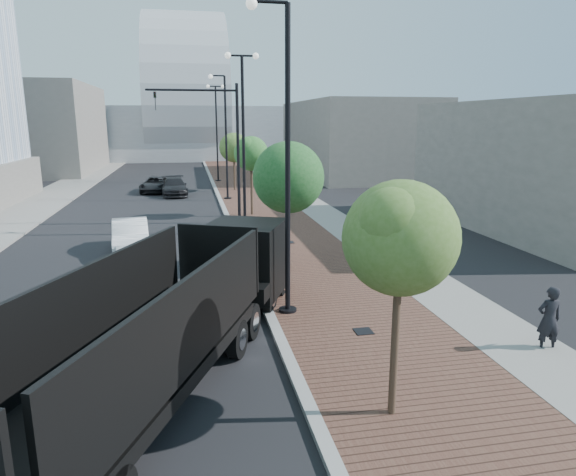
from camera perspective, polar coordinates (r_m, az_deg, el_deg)
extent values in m
cube|color=#4C2D23|center=(45.54, -3.70, 5.57)|extent=(7.00, 140.00, 0.12)
cube|color=slate|center=(45.96, -0.35, 5.68)|extent=(2.40, 140.00, 0.13)
cube|color=gray|center=(45.22, -8.12, 5.43)|extent=(0.30, 140.00, 0.14)
cube|color=slate|center=(46.42, -24.41, 4.58)|extent=(4.00, 140.00, 0.12)
cube|color=black|center=(16.67, -4.81, -2.32)|extent=(3.06, 3.11, 2.38)
cube|color=black|center=(18.26, -3.35, -3.47)|extent=(2.20, 1.31, 1.19)
cube|color=black|center=(15.48, -6.45, -5.88)|extent=(2.39, 1.60, 0.46)
cube|color=black|center=(10.87, -16.31, -14.91)|extent=(5.42, 8.60, 0.32)
cube|color=black|center=(10.71, -16.44, -13.18)|extent=(5.51, 8.63, 0.11)
cube|color=black|center=(10.93, -22.05, -7.84)|extent=(3.51, 7.75, 1.83)
cube|color=black|center=(9.85, -10.87, -9.38)|extent=(3.51, 7.75, 1.83)
cube|color=black|center=(14.25, -7.84, -2.21)|extent=(2.14, 1.03, 1.83)
cylinder|color=black|center=(16.75, -8.52, -6.12)|extent=(0.66, 1.03, 1.01)
cylinder|color=silver|center=(16.75, -8.52, -6.12)|extent=(0.51, 0.63, 0.55)
cylinder|color=black|center=(16.18, -2.11, -6.68)|extent=(0.66, 1.03, 1.01)
cylinder|color=silver|center=(16.18, -2.11, -6.68)|extent=(0.51, 0.63, 0.55)
cylinder|color=black|center=(18.17, -6.70, -4.53)|extent=(0.66, 1.03, 1.01)
cylinder|color=silver|center=(18.17, -6.70, -4.53)|extent=(0.51, 0.63, 0.55)
cylinder|color=black|center=(17.64, -0.77, -4.98)|extent=(0.66, 1.03, 1.01)
cylinder|color=silver|center=(17.64, -0.77, -4.98)|extent=(0.51, 0.63, 0.55)
cylinder|color=black|center=(14.03, -13.31, -10.23)|extent=(0.66, 1.03, 1.01)
cylinder|color=silver|center=(14.03, -13.31, -10.23)|extent=(0.51, 0.63, 0.55)
cylinder|color=black|center=(13.33, -5.71, -11.19)|extent=(0.66, 1.03, 1.01)
cylinder|color=silver|center=(13.33, -5.71, -11.19)|extent=(0.51, 0.63, 0.55)
cylinder|color=black|center=(15.03, -11.30, -8.52)|extent=(0.66, 1.03, 1.01)
cylinder|color=silver|center=(15.03, -11.30, -8.52)|extent=(0.51, 0.63, 0.55)
cylinder|color=black|center=(14.38, -4.19, -9.29)|extent=(0.66, 1.03, 1.01)
cylinder|color=silver|center=(14.38, -4.19, -9.29)|extent=(0.51, 0.63, 0.55)
imported|color=white|center=(24.62, -17.23, 0.21)|extent=(2.07, 4.65, 1.48)
imported|color=black|center=(44.83, -14.60, 5.82)|extent=(2.68, 4.86, 1.29)
imported|color=black|center=(42.57, -12.62, 5.64)|extent=(2.24, 4.97, 1.41)
imported|color=black|center=(15.07, 27.21, -8.11)|extent=(0.70, 0.50, 1.79)
cylinder|color=black|center=(16.16, -0.03, -8.22)|extent=(0.56, 0.56, 0.20)
cylinder|color=black|center=(15.12, -0.03, 7.95)|extent=(0.16, 0.16, 9.00)
cylinder|color=black|center=(15.30, -2.06, 24.95)|extent=(1.00, 0.10, 0.10)
sphere|color=silver|center=(15.22, -4.11, 24.72)|extent=(0.32, 0.32, 0.32)
cylinder|color=black|center=(27.57, -4.82, 0.72)|extent=(0.56, 0.56, 0.20)
cylinder|color=black|center=(26.97, -5.00, 10.15)|extent=(0.16, 0.16, 9.00)
cylinder|color=black|center=(27.12, -5.20, 19.68)|extent=(1.40, 0.10, 0.10)
sphere|color=silver|center=(27.05, -6.77, 19.67)|extent=(0.32, 0.32, 0.32)
sphere|color=silver|center=(27.20, -3.64, 19.69)|extent=(0.32, 0.32, 0.32)
cylinder|color=black|center=(39.33, -6.77, 4.39)|extent=(0.56, 0.56, 0.20)
cylinder|color=black|center=(38.91, -6.95, 10.98)|extent=(0.16, 0.16, 9.00)
cylinder|color=black|center=(38.98, -7.90, 17.58)|extent=(1.00, 0.10, 0.10)
sphere|color=silver|center=(38.95, -8.67, 17.45)|extent=(0.32, 0.32, 0.32)
cylinder|color=black|center=(51.20, -7.82, 6.35)|extent=(0.56, 0.56, 0.20)
cylinder|color=black|center=(50.88, -7.98, 11.42)|extent=(0.16, 0.16, 9.00)
cylinder|color=black|center=(50.96, -8.15, 16.48)|extent=(1.40, 0.10, 0.10)
sphere|color=silver|center=(50.92, -8.97, 16.45)|extent=(0.32, 0.32, 0.32)
sphere|color=silver|center=(51.00, -7.33, 16.50)|extent=(0.32, 0.32, 0.32)
cylinder|color=black|center=(29.98, -5.60, 9.24)|extent=(0.18, 0.18, 8.00)
cylinder|color=black|center=(29.83, -10.74, 15.98)|extent=(5.00, 0.12, 0.12)
imported|color=black|center=(29.84, -14.66, 14.63)|extent=(0.16, 0.20, 1.00)
cylinder|color=#382619|center=(10.48, 11.92, -10.84)|extent=(0.16, 0.16, 3.54)
sphere|color=#406221|center=(9.84, 12.47, 0.00)|extent=(2.22, 2.22, 2.22)
sphere|color=#406221|center=(10.33, 13.79, -0.90)|extent=(1.55, 1.55, 1.55)
sphere|color=#406221|center=(9.38, 11.62, 1.62)|extent=(1.33, 1.33, 1.33)
cylinder|color=#382619|center=(20.59, 0.03, 1.26)|extent=(0.16, 0.16, 3.51)
sphere|color=#1A4D1B|center=(20.28, 0.04, 6.81)|extent=(2.85, 2.85, 2.85)
sphere|color=#1A4D1B|center=(20.68, 0.97, 6.23)|extent=(2.00, 2.00, 2.00)
sphere|color=#1A4D1B|center=(19.89, -0.65, 7.70)|extent=(1.71, 1.71, 1.71)
cylinder|color=#382619|center=(32.28, -4.09, 5.69)|extent=(0.16, 0.16, 3.69)
sphere|color=#266422|center=(32.08, -4.16, 9.42)|extent=(2.15, 2.15, 2.15)
sphere|color=#266422|center=(32.44, -3.50, 9.00)|extent=(1.50, 1.50, 1.50)
sphere|color=#266422|center=(31.73, -4.65, 10.04)|extent=(1.29, 1.29, 1.29)
cylinder|color=#382619|center=(44.15, -6.03, 7.48)|extent=(0.16, 0.16, 3.47)
sphere|color=#3B5D1F|center=(44.01, -6.09, 10.05)|extent=(2.48, 2.48, 2.48)
sphere|color=#3B5D1F|center=(44.36, -5.60, 9.77)|extent=(1.74, 1.74, 1.74)
sphere|color=#3B5D1F|center=(43.67, -6.47, 10.48)|extent=(1.49, 1.49, 1.49)
cube|color=#9CA0A6|center=(89.80, -11.12, 11.56)|extent=(50.00, 28.00, 8.00)
cube|color=slate|center=(67.16, -26.89, 10.85)|extent=(14.00, 20.00, 10.00)
cube|color=#615D58|center=(57.78, 7.52, 10.99)|extent=(12.00, 22.00, 8.00)
cube|color=#5E5A55|center=(32.12, 28.37, 7.10)|extent=(10.00, 16.00, 7.00)
cube|color=black|center=(14.81, 8.46, -10.30)|extent=(0.50, 0.50, 0.02)
cube|color=black|center=(24.93, 0.07, -0.48)|extent=(0.50, 0.50, 0.02)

